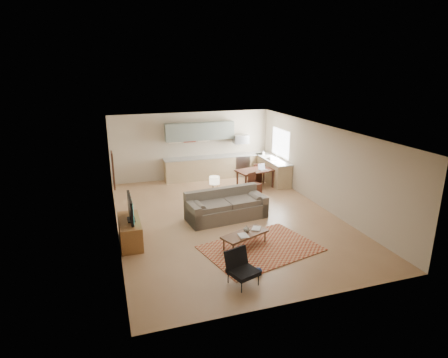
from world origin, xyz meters
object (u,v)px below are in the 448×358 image
object	(u,v)px
console_table	(215,202)
dining_table	(255,179)
sofa	(227,205)
tv_credenza	(130,232)
coffee_table	(245,240)
armchair	(243,269)

from	to	relation	value
console_table	dining_table	size ratio (longest dim) A/B	0.47
sofa	tv_credenza	bearing A→B (deg)	-171.85
tv_credenza	dining_table	distance (m)	5.88
sofa	coffee_table	size ratio (longest dim) A/B	1.98
tv_credenza	console_table	world-z (taller)	console_table
sofa	coffee_table	xyz separation A→B (m)	(-0.14, -1.91, -0.24)
armchair	tv_credenza	world-z (taller)	armchair
sofa	console_table	world-z (taller)	sofa
coffee_table	console_table	bearing A→B (deg)	69.68
sofa	dining_table	distance (m)	3.19
console_table	tv_credenza	bearing A→B (deg)	-156.47
sofa	console_table	distance (m)	0.65
tv_credenza	armchair	bearing A→B (deg)	-52.16
tv_credenza	console_table	distance (m)	3.05
coffee_table	tv_credenza	distance (m)	3.01
sofa	tv_credenza	world-z (taller)	sofa
tv_credenza	sofa	bearing A→B (deg)	14.72
sofa	dining_table	world-z (taller)	sofa
sofa	armchair	world-z (taller)	sofa
console_table	coffee_table	bearing A→B (deg)	-92.01
console_table	sofa	bearing A→B (deg)	-75.43
coffee_table	tv_credenza	world-z (taller)	tv_credenza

